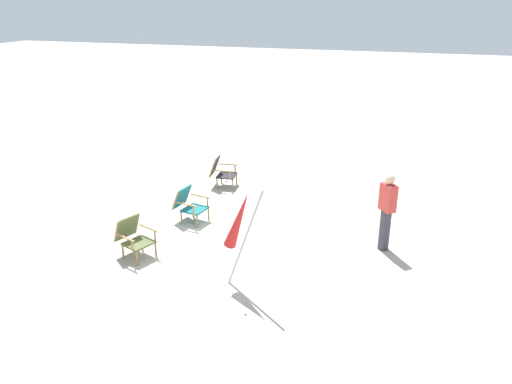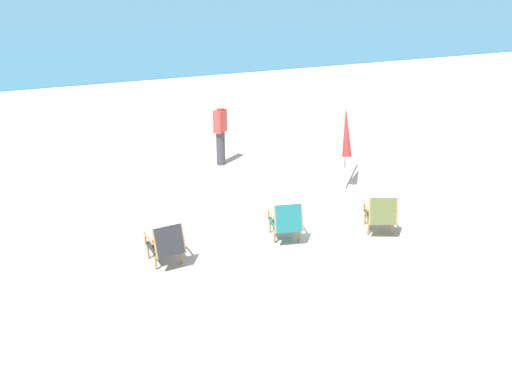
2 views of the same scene
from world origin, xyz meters
name	(u,v)px [view 1 (image 1 of 2)]	position (x,y,z in m)	size (l,w,h in m)	color
ground_plane	(225,243)	(0.00, 0.00, 0.00)	(80.00, 80.00, 0.00)	#B7AF9E
beach_chair_mid_center	(133,236)	(1.04, -1.54, 0.43)	(0.78, 0.85, 0.81)	#515B33
beach_chair_back_left	(221,171)	(-3.12, -1.31, 0.43)	(0.65, 0.75, 0.81)	#28282D
beach_chair_back_right	(189,204)	(-0.80, -1.19, 0.43)	(0.69, 0.79, 0.81)	#196066
umbrella_furled_red	(239,221)	(1.50, 0.86, 1.31)	(0.38, 0.83, 2.00)	#B7B2A8
person_near_chairs	(387,211)	(-0.75, 3.19, 0.84)	(0.39, 0.37, 1.63)	#383842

